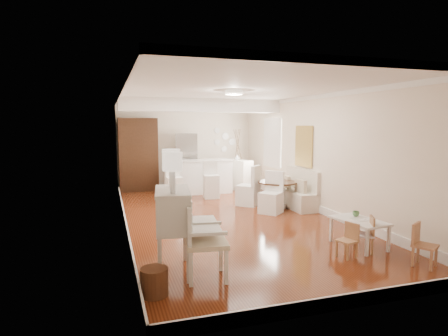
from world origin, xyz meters
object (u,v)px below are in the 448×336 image
breakfast_counter (198,177)px  pantry_cabinet (138,155)px  secretary_bureau (173,231)px  wicker_basket (154,282)px  slip_chair_far (248,185)px  kids_table (359,233)px  dining_table (277,195)px  slip_chair_near (271,193)px  sideboard (238,175)px  kids_chair_b (363,234)px  bar_stool_left (174,182)px  fridge (197,161)px  gustavian_armchair (206,241)px  kids_chair_c (425,245)px  kids_chair_a (347,240)px  bar_stool_right (211,180)px

breakfast_counter → pantry_cabinet: bearing=147.6°
secretary_bureau → pantry_cabinet: size_ratio=0.52×
wicker_basket → pantry_cabinet: 7.73m
slip_chair_far → pantry_cabinet: bearing=-97.3°
kids_table → dining_table: dining_table is taller
slip_chair_near → slip_chair_far: 1.01m
secretary_bureau → breakfast_counter: 6.18m
secretary_bureau → slip_chair_far: 4.68m
slip_chair_near → sideboard: size_ratio=0.98×
kids_chair_b → pantry_cabinet: pantry_cabinet is taller
bar_stool_left → fridge: 2.25m
kids_table → breakfast_counter: bearing=104.0°
wicker_basket → kids_chair_b: bearing=9.0°
gustavian_armchair → kids_chair_c: (3.18, -0.55, -0.20)m
kids_chair_a → breakfast_counter: 6.23m
gustavian_armchair → sideboard: gustavian_armchair is taller
wicker_basket → bar_stool_right: bearing=68.0°
fridge → bar_stool_right: bearing=-90.8°
bar_stool_left → kids_chair_c: bearing=-68.7°
wicker_basket → kids_chair_b: kids_chair_b is taller
gustavian_armchair → breakfast_counter: (1.41, 6.27, -0.00)m
slip_chair_near → bar_stool_left: bearing=179.6°
kids_chair_a → pantry_cabinet: 7.74m
kids_table → bar_stool_left: 5.42m
kids_table → kids_chair_c: kids_chair_c is taller
secretary_bureau → kids_table: (3.24, 0.16, -0.36)m
kids_chair_c → pantry_cabinet: pantry_cabinet is taller
kids_chair_b → kids_chair_c: 0.92m
kids_table → slip_chair_near: size_ratio=0.96×
bar_stool_right → gustavian_armchair: bearing=-99.7°
dining_table → breakfast_counter: 2.95m
secretary_bureau → kids_chair_c: size_ratio=1.84×
gustavian_armchair → sideboard: 7.16m
kids_chair_c → kids_chair_a: bearing=113.2°
kids_table → breakfast_counter: (-1.44, 5.75, 0.28)m
breakfast_counter → bar_stool_left: bearing=-135.7°
wicker_basket → slip_chair_far: size_ratio=0.33×
slip_chair_far → kids_table: bearing=53.0°
pantry_cabinet → kids_chair_b: bearing=-67.0°
kids_chair_a → bar_stool_right: bar_stool_right is taller
slip_chair_near → slip_chair_far: bearing=149.2°
kids_chair_c → wicker_basket: bearing=147.3°
bar_stool_left → pantry_cabinet: (-0.80, 1.96, 0.63)m
breakfast_counter → kids_chair_b: bearing=-77.7°
kids_chair_c → fridge: 8.05m
breakfast_counter → bar_stool_left: 1.25m
slip_chair_far → bar_stool_right: bar_stool_right is taller
kids_table → breakfast_counter: size_ratio=0.46×
wicker_basket → fridge: size_ratio=0.19×
kids_chair_c → sideboard: bearing=64.0°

